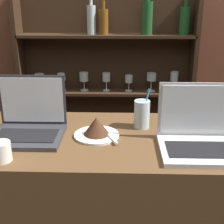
# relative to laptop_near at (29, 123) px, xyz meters

# --- Properties ---
(back_wall) EXTENTS (7.00, 0.06, 2.70)m
(back_wall) POSITION_rel_laptop_near_xyz_m (0.29, 1.22, 0.22)
(back_wall) COLOR brown
(back_wall) RESTS_ON ground_plane
(back_shelf) EXTENTS (1.32, 0.18, 1.70)m
(back_shelf) POSITION_rel_laptop_near_xyz_m (0.29, 1.14, -0.22)
(back_shelf) COLOR #332114
(back_shelf) RESTS_ON ground_plane
(laptop_near) EXTENTS (0.29, 0.24, 0.24)m
(laptop_near) POSITION_rel_laptop_near_xyz_m (0.00, 0.00, 0.00)
(laptop_near) COLOR #333338
(laptop_near) RESTS_ON bar_counter
(laptop_far) EXTENTS (0.33, 0.25, 0.24)m
(laptop_far) POSITION_rel_laptop_near_xyz_m (0.70, -0.10, -0.00)
(laptop_far) COLOR silver
(laptop_far) RESTS_ON bar_counter
(cake_plate) EXTENTS (0.19, 0.19, 0.08)m
(cake_plate) POSITION_rel_laptop_near_xyz_m (0.29, -0.01, -0.02)
(cake_plate) COLOR silver
(cake_plate) RESTS_ON bar_counter
(water_glass) EXTENTS (0.07, 0.07, 0.18)m
(water_glass) POSITION_rel_laptop_near_xyz_m (0.48, 0.09, 0.01)
(water_glass) COLOR silver
(water_glass) RESTS_ON bar_counter
(coffee_cup) EXTENTS (0.07, 0.07, 0.07)m
(coffee_cup) POSITION_rel_laptop_near_xyz_m (-0.04, -0.23, -0.02)
(coffee_cup) COLOR silver
(coffee_cup) RESTS_ON bar_counter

